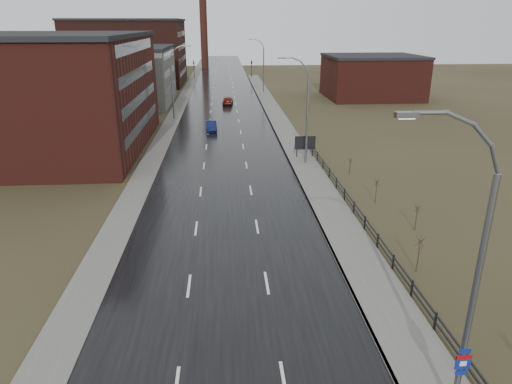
{
  "coord_description": "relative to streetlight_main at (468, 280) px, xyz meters",
  "views": [
    {
      "loc": [
        0.01,
        -11.42,
        14.59
      ],
      "look_at": [
        2.2,
        19.63,
        3.0
      ],
      "focal_mm": 32.0,
      "sensor_mm": 36.0,
      "label": 1
    }
  ],
  "objects": [
    {
      "name": "sidewalk_left",
      "position": [
        -16.67,
        58.0,
        -6.0
      ],
      "size": [
        2.4,
        260.0,
        0.12
      ],
      "primitive_type": "cube",
      "color": "#595651",
      "rests_on": "ground"
    },
    {
      "name": "car_far",
      "position": [
        -7.69,
        73.23,
        -5.29
      ],
      "size": [
        2.23,
        4.67,
        1.54
      ],
      "primitive_type": "imported",
      "rotation": [
        0.0,
        0.0,
        3.05
      ],
      "color": "#57160E",
      "rests_on": "ground"
    },
    {
      "name": "shrub_c",
      "position": [
        3.28,
        10.75,
        -4.77
      ],
      "size": [
        0.57,
        0.6,
        2.42
      ],
      "color": "#382D23",
      "rests_on": "ground"
    },
    {
      "name": "guardrail",
      "position": [
        1.83,
        16.32,
        -5.35
      ],
      "size": [
        0.1,
        53.05,
        1.1
      ],
      "color": "black",
      "rests_on": "ground"
    },
    {
      "name": "streetlight_right_far",
      "position": [
        0.03,
        88.0,
        -0.22
      ],
      "size": [
        3.36,
        0.28,
        11.35
      ],
      "color": "slate",
      "rests_on": "ground"
    },
    {
      "name": "curb_right",
      "position": [
        -1.39,
        33.0,
        -5.97
      ],
      "size": [
        0.16,
        180.0,
        0.18
      ],
      "primitive_type": "cube",
      "color": "slate",
      "rests_on": "ground"
    },
    {
      "name": "shrub_d",
      "position": [
        5.61,
        16.72,
        -4.99
      ],
      "size": [
        0.48,
        0.51,
        2.01
      ],
      "color": "#382D23",
      "rests_on": "ground"
    },
    {
      "name": "road",
      "position": [
        -8.47,
        58.0,
        -6.03
      ],
      "size": [
        14.0,
        300.0,
        0.06
      ],
      "primitive_type": "cube",
      "color": "black",
      "rests_on": "ground"
    },
    {
      "name": "streetlight_main",
      "position": [
        0.0,
        0.0,
        0.0
      ],
      "size": [
        3.91,
        0.29,
        12.11
      ],
      "color": "slate",
      "rests_on": "ground"
    },
    {
      "name": "streetlight_left",
      "position": [
        -16.17,
        60.0,
        -0.22
      ],
      "size": [
        3.36,
        0.28,
        11.35
      ],
      "color": "slate",
      "rests_on": "ground"
    },
    {
      "name": "warehouse_far",
      "position": [
        -31.47,
        106.0,
        1.7
      ],
      "size": [
        26.52,
        24.48,
        15.5
      ],
      "color": "#331611",
      "rests_on": "ground"
    },
    {
      "name": "warehouse_near",
      "position": [
        -29.46,
        43.0,
        0.7
      ],
      "size": [
        22.44,
        28.56,
        13.5
      ],
      "color": "#471914",
      "rests_on": "ground"
    },
    {
      "name": "car_near",
      "position": [
        -10.32,
        51.08,
        -5.36
      ],
      "size": [
        1.74,
        4.34,
        1.4
      ],
      "primitive_type": "imported",
      "rotation": [
        0.0,
        0.0,
        0.06
      ],
      "color": "#0D1541",
      "rests_on": "ground"
    },
    {
      "name": "sidewalk_right",
      "position": [
        0.13,
        33.0,
        -5.97
      ],
      "size": [
        3.2,
        180.0,
        0.18
      ],
      "primitive_type": "cube",
      "color": "#595651",
      "rests_on": "ground"
    },
    {
      "name": "streetlight_right_mid",
      "position": [
        0.03,
        34.0,
        -0.22
      ],
      "size": [
        3.36,
        0.28,
        11.35
      ],
      "color": "slate",
      "rests_on": "ground"
    },
    {
      "name": "shrub_f",
      "position": [
        4.22,
        30.2,
        -5.15
      ],
      "size": [
        0.41,
        0.43,
        1.71
      ],
      "color": "#382D23",
      "rests_on": "ground"
    },
    {
      "name": "smokestack",
      "position": [
        -14.47,
        148.0,
        9.44
      ],
      "size": [
        2.7,
        2.7,
        30.7
      ],
      "color": "#331611",
      "rests_on": "ground"
    },
    {
      "name": "shrub_e",
      "position": [
        4.38,
        22.35,
        -4.93
      ],
      "size": [
        0.51,
        0.53,
        2.13
      ],
      "color": "#382D23",
      "rests_on": "ground"
    },
    {
      "name": "traffic_light_right",
      "position": [
        -0.47,
        118.0,
        -1.46
      ],
      "size": [
        0.58,
        2.73,
        5.3
      ],
      "color": "black",
      "rests_on": "ground"
    },
    {
      "name": "billboard",
      "position": [
        0.63,
        36.39,
        -4.31
      ],
      "size": [
        2.37,
        0.17,
        2.6
      ],
      "color": "black",
      "rests_on": "ground"
    },
    {
      "name": "building_right",
      "position": [
        21.83,
        80.0,
        -1.8
      ],
      "size": [
        18.36,
        16.32,
        8.5
      ],
      "color": "#471914",
      "rests_on": "ground"
    },
    {
      "name": "warehouse_mid",
      "position": [
        -26.46,
        76.0,
        -0.8
      ],
      "size": [
        16.32,
        20.4,
        10.5
      ],
      "color": "slate",
      "rests_on": "ground"
    },
    {
      "name": "traffic_light_left",
      "position": [
        -16.47,
        118.0,
        -1.46
      ],
      "size": [
        0.58,
        2.73,
        5.3
      ],
      "color": "black",
      "rests_on": "ground"
    }
  ]
}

